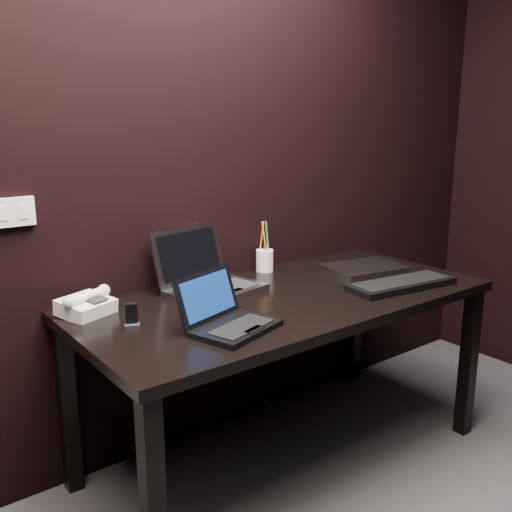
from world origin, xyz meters
TOP-DOWN VIEW (x-y plane):
  - wall_back at (0.00, 1.80)m, footprint 4.00×0.00m
  - wall_switch at (-0.62, 1.79)m, footprint 0.15×0.02m
  - desk at (0.30, 1.40)m, footprint 1.70×0.80m
  - netbook at (-0.10, 1.23)m, footprint 0.35×0.33m
  - silver_laptop at (0.08, 1.63)m, footprint 0.42×0.39m
  - ext_keyboard at (0.75, 1.18)m, footprint 0.50×0.23m
  - closed_laptop at (0.84, 1.46)m, footprint 0.39×0.31m
  - desk_phone at (-0.43, 1.66)m, footprint 0.22×0.21m
  - mobile_phone at (-0.36, 1.44)m, footprint 0.06×0.06m
  - pen_cup at (0.46, 1.74)m, footprint 0.10×0.10m

SIDE VIEW (x-z plane):
  - desk at x=0.30m, z-range 0.29..1.03m
  - closed_laptop at x=0.84m, z-range 0.74..0.76m
  - ext_keyboard at x=0.75m, z-range 0.74..0.77m
  - mobile_phone at x=-0.36m, z-range 0.73..0.82m
  - netbook at x=-0.10m, z-range 0.69..0.87m
  - desk_phone at x=-0.43m, z-range 0.73..0.83m
  - silver_laptop at x=0.08m, z-range 0.66..0.91m
  - pen_cup at x=0.46m, z-range 0.68..0.91m
  - wall_switch at x=-0.62m, z-range 1.07..1.17m
  - wall_back at x=0.00m, z-range -0.70..3.30m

